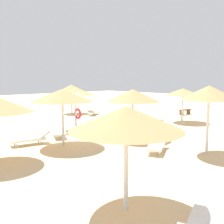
# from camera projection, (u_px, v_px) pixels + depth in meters

# --- Properties ---
(ground_plane) EXTENTS (80.00, 80.00, 0.00)m
(ground_plane) POSITION_uv_depth(u_px,v_px,m) (73.00, 138.00, 14.65)
(ground_plane) COLOR beige
(parasol_0) EXTENTS (2.37, 2.37, 2.73)m
(parasol_0) POSITION_uv_depth(u_px,v_px,m) (71.00, 88.00, 24.64)
(parasol_0) COLOR silver
(parasol_0) RESTS_ON ground
(parasol_1) EXTENTS (2.85, 2.85, 2.65)m
(parasol_1) POSITION_uv_depth(u_px,v_px,m) (126.00, 119.00, 6.39)
(parasol_1) COLOR silver
(parasol_1) RESTS_ON ground
(parasol_3) EXTENTS (2.49, 2.49, 3.01)m
(parasol_3) POSITION_uv_depth(u_px,v_px,m) (209.00, 93.00, 11.28)
(parasol_3) COLOR silver
(parasol_3) RESTS_ON ground
(parasol_4) EXTENTS (2.60, 2.60, 2.72)m
(parasol_4) POSITION_uv_depth(u_px,v_px,m) (75.00, 92.00, 16.73)
(parasol_4) COLOR silver
(parasol_4) RESTS_ON ground
(parasol_5) EXTENTS (2.67, 2.67, 2.55)m
(parasol_5) POSITION_uv_depth(u_px,v_px,m) (183.00, 92.00, 19.72)
(parasol_5) COLOR silver
(parasol_5) RESTS_ON ground
(parasol_6) EXTENTS (3.06, 3.06, 2.80)m
(parasol_6) POSITION_uv_depth(u_px,v_px,m) (62.00, 95.00, 12.76)
(parasol_6) COLOR silver
(parasol_6) RESTS_ON ground
(parasol_7) EXTENTS (3.03, 3.03, 2.72)m
(parasol_7) POSITION_uv_depth(u_px,v_px,m) (133.00, 96.00, 14.49)
(parasol_7) COLOR silver
(parasol_7) RESTS_ON ground
(lounger_0) EXTENTS (1.49, 1.94, 0.76)m
(lounger_0) POSITION_uv_depth(u_px,v_px,m) (93.00, 111.00, 23.83)
(lounger_0) COLOR white
(lounger_0) RESTS_ON ground
(lounger_3) EXTENTS (1.47, 1.97, 0.71)m
(lounger_3) POSITION_uv_depth(u_px,v_px,m) (157.00, 144.00, 11.99)
(lounger_3) COLOR white
(lounger_3) RESTS_ON ground
(lounger_4) EXTENTS (1.99, 1.40, 0.67)m
(lounger_4) POSITION_uv_depth(u_px,v_px,m) (59.00, 131.00, 14.96)
(lounger_4) COLOR white
(lounger_4) RESTS_ON ground
(lounger_5) EXTENTS (1.64, 1.90, 0.73)m
(lounger_5) POSITION_uv_depth(u_px,v_px,m) (157.00, 117.00, 20.37)
(lounger_5) COLOR white
(lounger_5) RESTS_ON ground
(lounger_6) EXTENTS (1.02, 2.00, 0.65)m
(lounger_6) POSITION_uv_depth(u_px,v_px,m) (30.00, 138.00, 13.16)
(lounger_6) COLOR white
(lounger_6) RESTS_ON ground
(lounger_7) EXTENTS (2.00, 1.26, 0.68)m
(lounger_7) POSITION_uv_depth(u_px,v_px,m) (116.00, 127.00, 16.19)
(lounger_7) COLOR white
(lounger_7) RESTS_ON ground
(bench_0) EXTENTS (0.47, 1.52, 0.49)m
(bench_0) POSITION_uv_depth(u_px,v_px,m) (185.00, 111.00, 24.01)
(bench_0) COLOR brown
(bench_0) RESTS_ON ground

